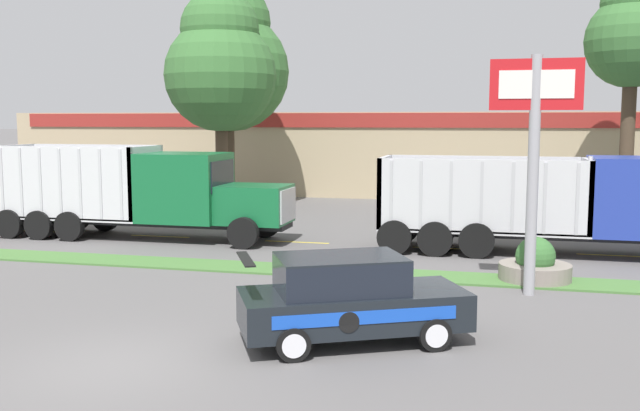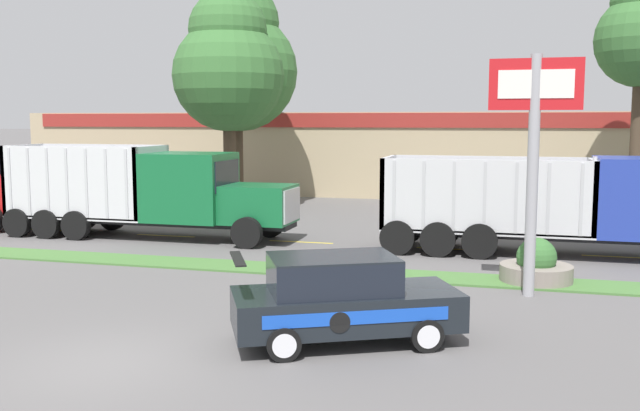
{
  "view_description": "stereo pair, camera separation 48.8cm",
  "coord_description": "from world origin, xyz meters",
  "px_view_note": "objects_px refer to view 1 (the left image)",
  "views": [
    {
      "loc": [
        6.5,
        -11.16,
        4.39
      ],
      "look_at": [
        1.83,
        7.83,
        2.04
      ],
      "focal_mm": 40.0,
      "sensor_mm": 36.0,
      "label": 1
    },
    {
      "loc": [
        6.98,
        -11.04,
        4.39
      ],
      "look_at": [
        1.83,
        7.83,
        2.04
      ],
      "focal_mm": 40.0,
      "sensor_mm": 36.0,
      "label": 2
    }
  ],
  "objects_px": {
    "rally_car": "(349,298)",
    "store_sign_post": "(534,131)",
    "dump_truck_trail": "(164,195)",
    "stone_planter": "(535,266)",
    "dump_truck_mid": "(602,207)"
  },
  "relations": [
    {
      "from": "rally_car",
      "to": "store_sign_post",
      "type": "bearing_deg",
      "value": 53.43
    },
    {
      "from": "dump_truck_trail",
      "to": "stone_planter",
      "type": "relative_size",
      "value": 5.73
    },
    {
      "from": "rally_car",
      "to": "stone_planter",
      "type": "bearing_deg",
      "value": 59.19
    },
    {
      "from": "dump_truck_mid",
      "to": "dump_truck_trail",
      "type": "height_order",
      "value": "dump_truck_trail"
    },
    {
      "from": "dump_truck_mid",
      "to": "stone_planter",
      "type": "height_order",
      "value": "dump_truck_mid"
    },
    {
      "from": "store_sign_post",
      "to": "stone_planter",
      "type": "xyz_separation_m",
      "value": [
        0.22,
        1.57,
        -3.7
      ]
    },
    {
      "from": "dump_truck_trail",
      "to": "rally_car",
      "type": "bearing_deg",
      "value": -49.16
    },
    {
      "from": "dump_truck_mid",
      "to": "store_sign_post",
      "type": "distance_m",
      "value": 6.81
    },
    {
      "from": "dump_truck_mid",
      "to": "stone_planter",
      "type": "bearing_deg",
      "value": -117.63
    },
    {
      "from": "stone_planter",
      "to": "dump_truck_trail",
      "type": "bearing_deg",
      "value": 162.69
    },
    {
      "from": "dump_truck_mid",
      "to": "store_sign_post",
      "type": "bearing_deg",
      "value": -112.81
    },
    {
      "from": "store_sign_post",
      "to": "rally_car",
      "type": "bearing_deg",
      "value": -126.57
    },
    {
      "from": "dump_truck_trail",
      "to": "stone_planter",
      "type": "height_order",
      "value": "dump_truck_trail"
    },
    {
      "from": "dump_truck_mid",
      "to": "store_sign_post",
      "type": "xyz_separation_m",
      "value": [
        -2.46,
        -5.84,
        2.5
      ]
    },
    {
      "from": "dump_truck_mid",
      "to": "stone_planter",
      "type": "relative_size",
      "value": 6.28
    }
  ]
}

